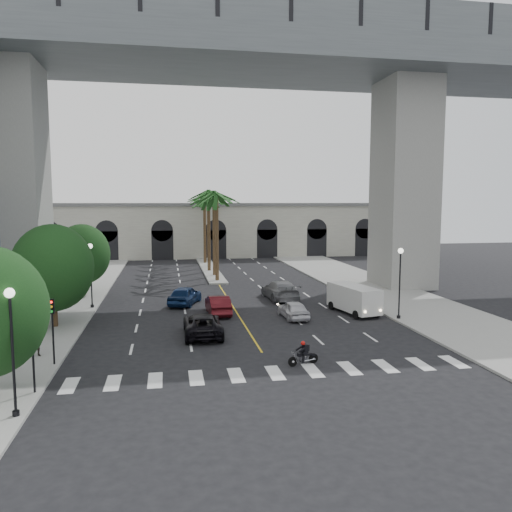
{
  "coord_description": "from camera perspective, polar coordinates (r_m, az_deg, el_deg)",
  "views": [
    {
      "loc": [
        -5.29,
        -25.59,
        8.7
      ],
      "look_at": [
        0.36,
        6.0,
        5.2
      ],
      "focal_mm": 35.0,
      "sensor_mm": 36.0,
      "label": 1
    }
  ],
  "objects": [
    {
      "name": "motorcycle_rider",
      "position": [
        27.29,
        5.52,
        -11.08
      ],
      "size": [
        1.77,
        0.64,
        1.31
      ],
      "rotation": [
        0.0,
        0.0,
        0.27
      ],
      "color": "black",
      "rests_on": "ground"
    },
    {
      "name": "sidewalk_left",
      "position": [
        42.61,
        -23.21,
        -5.96
      ],
      "size": [
        8.0,
        100.0,
        0.15
      ],
      "primitive_type": "cube",
      "color": "gray",
      "rests_on": "ground"
    },
    {
      "name": "palm_b",
      "position": [
        57.84,
        -4.83,
        6.87
      ],
      "size": [
        3.2,
        3.2,
        10.6
      ],
      "color": "#47331E",
      "rests_on": "ground"
    },
    {
      "name": "median",
      "position": [
        64.38,
        -5.34,
        -1.48
      ],
      "size": [
        2.0,
        24.0,
        0.2
      ],
      "primitive_type": "cube",
      "color": "gray",
      "rests_on": "ground"
    },
    {
      "name": "palm_e",
      "position": [
        69.78,
        -5.92,
        6.59
      ],
      "size": [
        3.2,
        3.2,
        10.4
      ],
      "color": "#47331E",
      "rests_on": "ground"
    },
    {
      "name": "ground",
      "position": [
        27.54,
        1.49,
        -12.19
      ],
      "size": [
        140.0,
        140.0,
        0.0
      ],
      "primitive_type": "plane",
      "color": "black",
      "rests_on": "ground"
    },
    {
      "name": "palm_d",
      "position": [
        65.82,
        -5.44,
        7.02
      ],
      "size": [
        3.2,
        3.2,
        10.9
      ],
      "color": "#47331E",
      "rests_on": "ground"
    },
    {
      "name": "pedestrian_b",
      "position": [
        30.56,
        -23.86,
        -8.87
      ],
      "size": [
        0.86,
        0.68,
        1.74
      ],
      "primitive_type": "imported",
      "rotation": [
        0.0,
        0.0,
        -0.02
      ],
      "color": "black",
      "rests_on": "sidewalk_left"
    },
    {
      "name": "bridge",
      "position": [
        49.36,
        0.24,
        17.69
      ],
      "size": [
        75.0,
        13.0,
        26.0
      ],
      "color": "gray",
      "rests_on": "ground"
    },
    {
      "name": "car_a",
      "position": [
        37.62,
        4.3,
        -6.11
      ],
      "size": [
        1.8,
        4.02,
        1.34
      ],
      "primitive_type": "imported",
      "rotation": [
        0.0,
        0.0,
        3.2
      ],
      "color": "silver",
      "rests_on": "ground"
    },
    {
      "name": "car_d",
      "position": [
        44.65,
        2.79,
        -3.91
      ],
      "size": [
        2.72,
        5.98,
        1.7
      ],
      "primitive_type": "imported",
      "rotation": [
        0.0,
        0.0,
        3.2
      ],
      "color": "slate",
      "rests_on": "ground"
    },
    {
      "name": "street_tree_far",
      "position": [
        48.44,
        -19.25,
        0.19
      ],
      "size": [
        5.04,
        5.04,
        6.68
      ],
      "color": "#382616",
      "rests_on": "ground"
    },
    {
      "name": "cargo_van",
      "position": [
        39.76,
        11.14,
        -4.74
      ],
      "size": [
        2.87,
        5.4,
        2.18
      ],
      "rotation": [
        0.0,
        0.0,
        0.2
      ],
      "color": "silver",
      "rests_on": "ground"
    },
    {
      "name": "lamp_post_left_near",
      "position": [
        22.16,
        -26.11,
        -8.73
      ],
      "size": [
        0.4,
        0.4,
        5.35
      ],
      "color": "black",
      "rests_on": "ground"
    },
    {
      "name": "car_c",
      "position": [
        32.93,
        -6.11,
        -7.82
      ],
      "size": [
        2.46,
        5.24,
        1.45
      ],
      "primitive_type": "imported",
      "rotation": [
        0.0,
        0.0,
        3.13
      ],
      "color": "black",
      "rests_on": "ground"
    },
    {
      "name": "palm_c",
      "position": [
        61.8,
        -5.45,
        6.4
      ],
      "size": [
        3.2,
        3.2,
        10.1
      ],
      "color": "#47331E",
      "rests_on": "ground"
    },
    {
      "name": "traffic_signal_near",
      "position": [
        24.64,
        -24.2,
        -8.87
      ],
      "size": [
        0.25,
        0.18,
        3.65
      ],
      "color": "black",
      "rests_on": "ground"
    },
    {
      "name": "palm_f",
      "position": [
        73.79,
        -5.92,
        6.79
      ],
      "size": [
        3.2,
        3.2,
        10.7
      ],
      "color": "#47331E",
      "rests_on": "ground"
    },
    {
      "name": "lamp_post_right",
      "position": [
        37.9,
        16.12,
        -2.33
      ],
      "size": [
        0.4,
        0.4,
        5.35
      ],
      "color": "black",
      "rests_on": "ground"
    },
    {
      "name": "sidewalk_right",
      "position": [
        46.19,
        16.18,
        -4.78
      ],
      "size": [
        8.0,
        100.0,
        0.15
      ],
      "primitive_type": "cube",
      "color": "gray",
      "rests_on": "ground"
    },
    {
      "name": "palm_a",
      "position": [
        53.85,
        -4.54,
        6.63
      ],
      "size": [
        3.2,
        3.2,
        10.3
      ],
      "color": "#47331E",
      "rests_on": "ground"
    },
    {
      "name": "car_b",
      "position": [
        38.93,
        -4.36,
        -5.58
      ],
      "size": [
        1.75,
        4.58,
        1.49
      ],
      "primitive_type": "imported",
      "rotation": [
        0.0,
        0.0,
        3.18
      ],
      "color": "#490E13",
      "rests_on": "ground"
    },
    {
      "name": "traffic_signal_far",
      "position": [
        28.43,
        -22.25,
        -6.82
      ],
      "size": [
        0.25,
        0.18,
        3.65
      ],
      "color": "black",
      "rests_on": "ground"
    },
    {
      "name": "pier_building",
      "position": [
        80.88,
        -6.39,
        3.04
      ],
      "size": [
        71.0,
        10.5,
        8.5
      ],
      "color": "beige",
      "rests_on": "ground"
    },
    {
      "name": "lamp_post_left_far",
      "position": [
        42.39,
        -18.35,
        -1.52
      ],
      "size": [
        0.4,
        0.4,
        5.35
      ],
      "color": "black",
      "rests_on": "ground"
    },
    {
      "name": "car_e",
      "position": [
        42.81,
        -8.13,
        -4.46
      ],
      "size": [
        3.38,
        5.08,
        1.61
      ],
      "primitive_type": "imported",
      "rotation": [
        0.0,
        0.0,
        2.8
      ],
      "color": "navy",
      "rests_on": "ground"
    },
    {
      "name": "street_tree_mid",
      "position": [
        36.69,
        -22.2,
        -1.26
      ],
      "size": [
        5.44,
        5.44,
        7.21
      ],
      "color": "#382616",
      "rests_on": "ground"
    }
  ]
}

